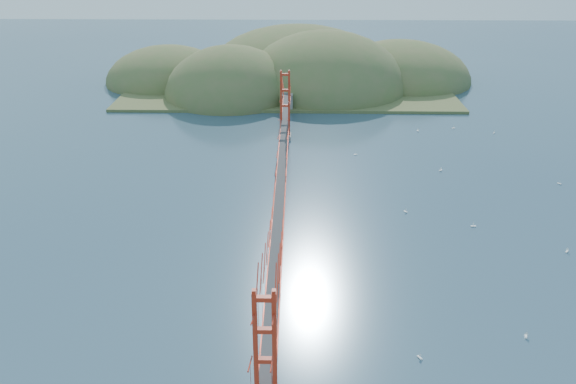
{
  "coord_description": "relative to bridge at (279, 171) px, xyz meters",
  "views": [
    {
      "loc": [
        2.11,
        -59.91,
        33.11
      ],
      "look_at": [
        1.02,
        0.0,
        4.32
      ],
      "focal_mm": 35.0,
      "sensor_mm": 36.0,
      "label": 1
    }
  ],
  "objects": [
    {
      "name": "ground",
      "position": [
        0.0,
        -0.18,
        -7.01
      ],
      "size": [
        320.0,
        320.0,
        0.0
      ],
      "primitive_type": "plane",
      "color": "#324E64",
      "rests_on": "ground"
    },
    {
      "name": "bridge",
      "position": [
        0.0,
        0.0,
        0.0
      ],
      "size": [
        2.2,
        94.4,
        12.0
      ],
      "color": "gray",
      "rests_on": "ground"
    },
    {
      "name": "far_headlands",
      "position": [
        2.21,
        68.33,
        -7.01
      ],
      "size": [
        84.0,
        58.0,
        25.0
      ],
      "color": "brown",
      "rests_on": "ground"
    },
    {
      "name": "sailboat_6",
      "position": [
        12.56,
        -23.37,
        -6.87
      ],
      "size": [
        0.57,
        0.57,
        0.63
      ],
      "color": "white",
      "rests_on": "ground"
    },
    {
      "name": "sailboat_15",
      "position": [
        23.31,
        33.99,
        -6.86
      ],
      "size": [
        0.53,
        0.6,
        0.68
      ],
      "color": "white",
      "rests_on": "ground"
    },
    {
      "name": "sailboat_11",
      "position": [
        38.99,
        12.11,
        -6.86
      ],
      "size": [
        0.61,
        0.61,
        0.64
      ],
      "color": "white",
      "rests_on": "ground"
    },
    {
      "name": "sailboat_2",
      "position": [
        23.43,
        -0.47,
        -6.85
      ],
      "size": [
        0.62,
        0.5,
        0.74
      ],
      "color": "white",
      "rests_on": "ground"
    },
    {
      "name": "sailboat_0",
      "position": [
        22.49,
        -20.5,
        -6.86
      ],
      "size": [
        0.56,
        0.59,
        0.66
      ],
      "color": "white",
      "rests_on": "ground"
    },
    {
      "name": "sailboat_16",
      "position": [
        15.88,
        3.18,
        -6.86
      ],
      "size": [
        0.62,
        0.62,
        0.66
      ],
      "color": "white",
      "rests_on": "ground"
    },
    {
      "name": "sailboat_7",
      "position": [
        29.93,
        35.53,
        -6.86
      ],
      "size": [
        0.61,
        0.56,
        0.69
      ],
      "color": "white",
      "rests_on": "ground"
    },
    {
      "name": "sailboat_14",
      "position": [
        32.26,
        -6.08,
        -6.86
      ],
      "size": [
        0.62,
        0.62,
        0.65
      ],
      "color": "white",
      "rests_on": "ground"
    },
    {
      "name": "sailboat_12",
      "position": [
        11.31,
        22.6,
        -6.87
      ],
      "size": [
        0.54,
        0.48,
        0.62
      ],
      "color": "white",
      "rests_on": "ground"
    },
    {
      "name": "sailboat_3",
      "position": [
        23.37,
        16.51,
        -6.86
      ],
      "size": [
        0.66,
        0.66,
        0.69
      ],
      "color": "white",
      "rests_on": "ground"
    },
    {
      "name": "sailboat_8",
      "position": [
        36.39,
        33.12,
        -6.87
      ],
      "size": [
        0.54,
        0.54,
        0.56
      ],
      "color": "white",
      "rests_on": "ground"
    }
  ]
}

